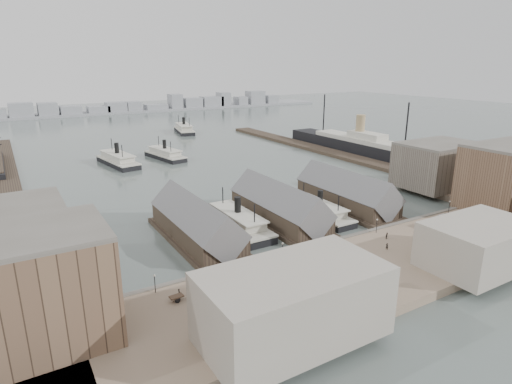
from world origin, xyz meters
TOP-DOWN VIEW (x-y plane):
  - ground at (0.00, 0.00)m, footprint 900.00×900.00m
  - quay at (0.00, -20.00)m, footprint 180.00×30.00m
  - seawall at (0.00, -5.20)m, footprint 180.00×1.20m
  - west_wharf at (-68.00, 100.00)m, footprint 10.00×220.00m
  - east_wharf at (78.00, 90.00)m, footprint 10.00×180.00m
  - ferry_shed_west at (-26.00, 16.88)m, footprint 14.00×42.00m
  - ferry_shed_center at (0.00, 16.88)m, footprint 14.00×42.00m
  - ferry_shed_east at (26.00, 16.88)m, footprint 14.00×42.00m
  - warehouse_west_front at (-70.00, -12.00)m, footprint 32.00×18.00m
  - warehouse_west_back at (-70.00, 18.00)m, footprint 26.00×20.00m
  - warehouse_east_front at (66.00, -12.00)m, footprint 30.00×18.00m
  - warehouse_east_back at (68.00, 15.00)m, footprint 28.00×20.00m
  - street_bldg_center at (20.00, -32.00)m, footprint 24.00×16.00m
  - street_bldg_west at (-30.00, -32.00)m, footprint 30.00×16.00m
  - lamp_post_far_w at (-45.00, -7.00)m, footprint 0.44×0.44m
  - lamp_post_near_w at (-15.00, -7.00)m, footprint 0.44×0.44m
  - lamp_post_near_e at (15.00, -7.00)m, footprint 0.44×0.44m
  - lamp_post_far_e at (45.00, -7.00)m, footprint 0.44×0.44m
  - far_shore at (-2.07, 334.14)m, footprint 500.00×40.00m
  - ferry_docked_west at (-13.00, 18.17)m, footprint 8.57×28.56m
  - ferry_docked_east at (13.00, 14.17)m, footprint 7.64×25.46m
  - ferry_open_near at (-22.44, 116.22)m, footprint 13.84×31.71m
  - ferry_open_mid at (0.77, 118.31)m, footprint 13.27×28.83m
  - ferry_open_far at (39.27, 190.28)m, footprint 15.02×31.93m
  - ocean_steamer at (92.00, 79.63)m, footprint 13.58×99.26m
  - tram at (33.05, -18.11)m, footprint 3.05×10.57m
  - horse_cart_left at (-40.83, -12.27)m, footprint 4.67×1.71m
  - horse_cart_center at (-13.68, -18.21)m, footprint 5.00×2.21m
  - horse_cart_right at (21.72, -18.18)m, footprint 4.82×2.71m
  - pedestrian_0 at (-41.60, -11.01)m, footprint 0.51×0.68m
  - pedestrian_1 at (-40.58, -23.13)m, footprint 0.87×1.00m
  - pedestrian_2 at (-25.75, -11.96)m, footprint 0.94×1.19m
  - pedestrian_3 at (-22.27, -24.05)m, footprint 1.02×0.80m
  - pedestrian_4 at (-2.08, -11.19)m, footprint 0.86×0.66m
  - pedestrian_5 at (9.21, -16.02)m, footprint 0.64×0.75m
  - pedestrian_6 at (14.31, -11.35)m, footprint 1.02×0.92m
  - pedestrian_7 at (30.02, -20.35)m, footprint 0.98×1.23m

SIDE VIEW (x-z plane):
  - ground at x=0.00m, z-range 0.00..0.00m
  - west_wharf at x=-68.00m, z-range 0.00..1.60m
  - east_wharf at x=78.00m, z-range 0.00..1.60m
  - quay at x=0.00m, z-range 0.00..2.00m
  - seawall at x=0.00m, z-range 0.00..2.30m
  - ferry_docked_east at x=13.00m, z-range -2.42..6.68m
  - ferry_open_mid at x=0.77m, z-range -2.63..7.28m
  - ferry_docked_west at x=-13.00m, z-range -2.71..7.49m
  - ferry_open_near at x=-22.44m, z-range -2.91..8.04m
  - ferry_open_far at x=39.27m, z-range -2.92..8.06m
  - horse_cart_left at x=-40.83m, z-range 2.03..3.52m
  - pedestrian_4 at x=-2.08m, z-range 2.00..3.59m
  - pedestrian_3 at x=-22.27m, z-range 2.00..3.61m
  - horse_cart_right at x=21.72m, z-range 2.01..3.60m
  - pedestrian_2 at x=-25.75m, z-range 2.00..3.62m
  - horse_cart_center at x=-13.68m, z-range 2.01..3.63m
  - pedestrian_7 at x=30.02m, z-range 2.00..3.67m
  - pedestrian_6 at x=14.31m, z-range 2.00..3.73m
  - pedestrian_1 at x=-40.58m, z-range 2.00..3.76m
  - pedestrian_5 at x=9.21m, z-range 2.00..3.76m
  - pedestrian_0 at x=-41.60m, z-range 2.00..3.81m
  - far_shore at x=-2.07m, z-range -3.96..11.77m
  - tram at x=33.05m, z-range 2.05..5.78m
  - ocean_steamer at x=92.00m, z-range -5.66..14.19m
  - ferry_shed_west at x=-26.00m, z-range -1.66..10.94m
  - ferry_shed_center at x=0.00m, z-range -1.66..10.94m
  - ferry_shed_east at x=26.00m, z-range -1.66..10.94m
  - lamp_post_far_w at x=-45.00m, z-range 2.75..6.67m
  - lamp_post_near_w at x=-15.00m, z-range 2.75..6.67m
  - lamp_post_near_e at x=15.00m, z-range 2.75..6.67m
  - lamp_post_far_e at x=45.00m, z-range 2.75..6.67m
  - street_bldg_center at x=20.00m, z-range 2.00..12.00m
  - street_bldg_west at x=-30.00m, z-range 2.00..14.00m
  - warehouse_west_back at x=-70.00m, z-range 2.00..16.00m
  - warehouse_east_back at x=68.00m, z-range 2.00..17.00m
  - warehouse_west_front at x=-70.00m, z-range 2.00..20.00m
  - warehouse_east_front at x=66.00m, z-range 2.00..21.00m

